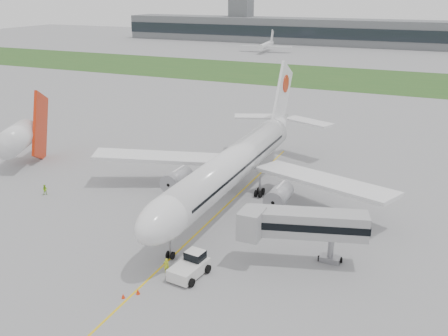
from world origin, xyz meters
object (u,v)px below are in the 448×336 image
at_px(airliner, 235,162).
at_px(pushback_tug, 191,265).
at_px(neighbor_aircraft, 20,137).
at_px(jet_bridge, 299,224).
at_px(ground_crew_near, 166,265).

relative_size(airliner, pushback_tug, 10.53).
bearing_deg(pushback_tug, neighbor_aircraft, 162.52).
relative_size(jet_bridge, ground_crew_near, 7.78).
height_order(pushback_tug, neighbor_aircraft, neighbor_aircraft).
relative_size(pushback_tug, jet_bridge, 0.37).
relative_size(jet_bridge, neighbor_aircraft, 0.85).
bearing_deg(ground_crew_near, airliner, -105.95).
relative_size(pushback_tug, ground_crew_near, 2.85).
xyz_separation_m(jet_bridge, neighbor_aircraft, (-54.47, 13.18, 0.40)).
bearing_deg(jet_bridge, neighbor_aircraft, 150.42).
relative_size(ground_crew_near, neighbor_aircraft, 0.11).
height_order(airliner, pushback_tug, airliner).
distance_m(airliner, ground_crew_near, 23.26).
distance_m(airliner, neighbor_aircraft, 40.57).
distance_m(airliner, jet_bridge, 20.27).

